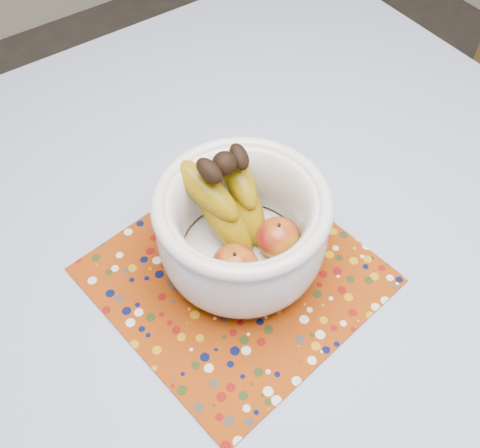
# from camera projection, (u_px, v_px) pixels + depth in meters

# --- Properties ---
(table) EXTENTS (1.20, 1.20, 0.75)m
(table) POSITION_uv_depth(u_px,v_px,m) (256.00, 287.00, 0.93)
(table) COLOR brown
(table) RESTS_ON ground
(tablecloth) EXTENTS (1.32, 1.32, 0.01)m
(tablecloth) POSITION_uv_depth(u_px,v_px,m) (257.00, 259.00, 0.87)
(tablecloth) COLOR #6475A7
(tablecloth) RESTS_ON table
(placemat) EXTENTS (0.41, 0.41, 0.00)m
(placemat) POSITION_uv_depth(u_px,v_px,m) (235.00, 275.00, 0.84)
(placemat) COLOR #7E2D06
(placemat) RESTS_ON tablecloth
(fruit_bowl) EXTENTS (0.25, 0.26, 0.19)m
(fruit_bowl) POSITION_uv_depth(u_px,v_px,m) (240.00, 221.00, 0.80)
(fruit_bowl) COLOR silver
(fruit_bowl) RESTS_ON placemat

